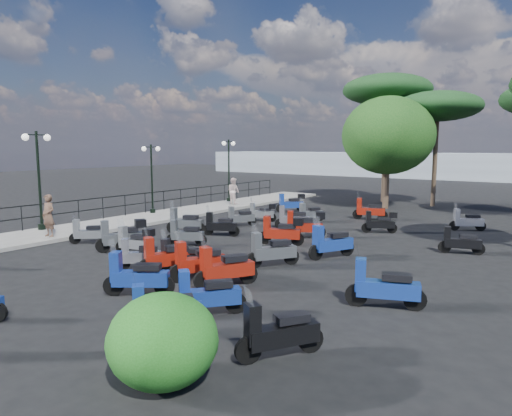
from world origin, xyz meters
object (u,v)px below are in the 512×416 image
Objects in this scene: scooter_7 at (135,242)px; scooter_15 at (220,225)px; scooter_13 at (180,257)px; scooter_5 at (291,203)px; scooter_23 at (380,223)px; scooter_3 at (185,222)px; scooter_25 at (164,312)px; scooter_9 at (186,234)px; lamp_post_1 at (152,174)px; scooter_24 at (278,333)px; scooter_4 at (262,213)px; scooter_28 at (460,242)px; scooter_1 at (88,233)px; scooter_17 at (369,210)px; woman at (48,216)px; scooter_20 at (272,251)px; pine_2 at (387,90)px; lamp_post_0 at (39,174)px; scooter_26 at (383,287)px; scooter_32 at (225,269)px; scooter_10 at (240,217)px; scooter_31 at (207,295)px; pine_0 at (438,107)px; scooter_29 at (467,221)px; scooter_8 at (140,256)px; scooter_16 at (293,219)px; scooter_14 at (167,257)px; broadleaf_tree at (388,136)px; scooter_22 at (304,225)px; scooter_19 at (137,277)px; scooter_27 at (331,243)px; scooter_30 at (199,262)px; pedestrian_far at (233,191)px; scooter_2 at (122,236)px.

scooter_7 is 1.02× the size of scooter_15.
scooter_5 is at bearing -9.94° from scooter_13.
scooter_13 is at bearing 134.96° from scooter_23.
scooter_3 reaches higher than scooter_25.
lamp_post_1 is at bearing 28.76° from scooter_9.
scooter_15 is at bearing 101.42° from scooter_23.
scooter_4 is at bearing -21.54° from scooter_24.
scooter_28 is at bearing 12.89° from lamp_post_1.
scooter_5 is at bearing -50.75° from scooter_1.
scooter_17 is (10.30, 5.52, -1.79)m from lamp_post_1.
woman is 5.50m from scooter_3.
scooter_20 is 0.18× the size of pine_2.
lamp_post_0 is at bearing 57.43° from scooter_13.
woman is at bearing 69.47° from scooter_26.
lamp_post_1 is 7.70m from scooter_1.
scooter_3 is (3.48, 4.23, -0.52)m from woman.
scooter_7 is 0.93× the size of scooter_32.
scooter_10 is 11.62m from scooter_31.
pine_0 reaches higher than scooter_5.
scooter_29 is 0.20× the size of pine_0.
scooter_26 is at bearing -1.29° from lamp_post_0.
scooter_8 is 4.08m from scooter_20.
scooter_14 is at bearing 155.61° from scooter_16.
scooter_14 reaches higher than scooter_24.
scooter_3 is at bearing -111.43° from pine_0.
scooter_16 is at bearing 142.99° from scooter_17.
scooter_23 is 9.38m from broadleaf_tree.
scooter_1 is 16.30m from scooter_29.
scooter_22 reaches higher than scooter_5.
scooter_19 is (1.66, -10.37, 0.02)m from scooter_16.
woman is 15.19m from scooter_17.
scooter_5 is 0.87× the size of scooter_20.
scooter_27 is 1.03× the size of scooter_30.
lamp_post_0 is 10.43m from scooter_4.
pine_2 reaches higher than scooter_13.
pedestrian_far is 0.99× the size of scooter_3.
lamp_post_0 is 2.97× the size of scooter_4.
scooter_32 is (4.56, -3.15, 0.07)m from scooter_9.
scooter_2 is 1.22× the size of scooter_5.
lamp_post_1 reaches higher than scooter_20.
scooter_4 is 0.86× the size of scooter_14.
scooter_16 is at bearing -27.65° from scooter_24.
scooter_4 is 13.89m from pine_2.
scooter_16 is 1.00× the size of scooter_19.
scooter_4 is 9.97m from broadleaf_tree.
lamp_post_1 reaches higher than scooter_31.
scooter_26 is 1.06× the size of scooter_32.
scooter_3 is 1.03× the size of scooter_22.
pine_2 reaches higher than scooter_25.
scooter_25 is 1.28m from scooter_31.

